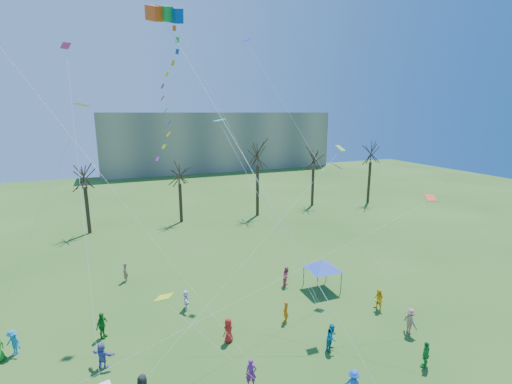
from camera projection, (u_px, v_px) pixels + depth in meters
name	position (u px, v px, depth m)	size (l,w,h in m)	color
distant_building	(219.00, 141.00, 96.24)	(60.00, 14.00, 15.00)	gray
bare_tree_row	(218.00, 169.00, 49.94)	(71.08, 7.93, 11.79)	black
big_box_kite	(173.00, 96.00, 16.90)	(4.53, 5.86, 21.10)	#EE4110
canopy_tent_blue	(323.00, 265.00, 30.44)	(3.57, 3.57, 2.68)	#3F3F44
festival_crowd	(206.00, 346.00, 22.01)	(26.58, 21.42, 1.86)	#B51636
small_kites_aloft	(214.00, 146.00, 22.58)	(26.56, 18.95, 33.37)	#FFA70D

